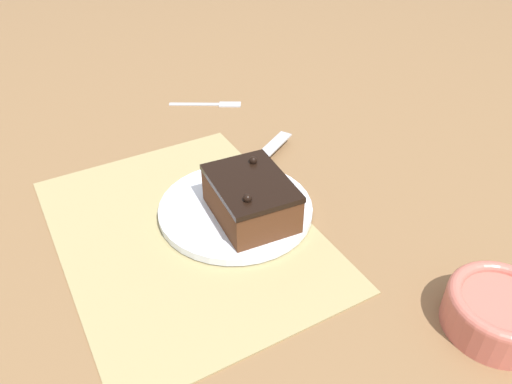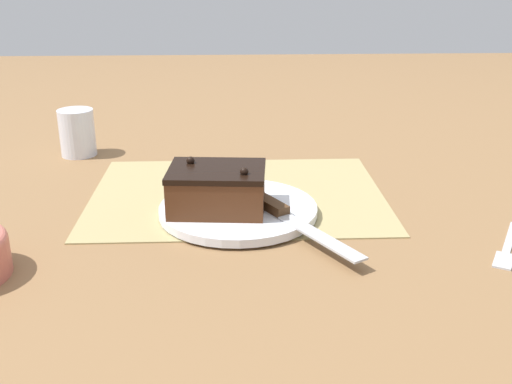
{
  "view_description": "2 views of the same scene",
  "coord_description": "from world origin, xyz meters",
  "px_view_note": "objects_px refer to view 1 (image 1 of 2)",
  "views": [
    {
      "loc": [
        -0.53,
        0.18,
        0.48
      ],
      "look_at": [
        -0.03,
        -0.1,
        0.05
      ],
      "focal_mm": 35.0,
      "sensor_mm": 36.0,
      "label": 1
    },
    {
      "loc": [
        -0.01,
        -0.89,
        0.35
      ],
      "look_at": [
        0.02,
        -0.12,
        0.05
      ],
      "focal_mm": 42.0,
      "sensor_mm": 36.0,
      "label": 2
    }
  ],
  "objects_px": {
    "small_bowl": "(499,310)",
    "dessert_fork": "(212,104)",
    "chocolate_cake": "(251,198)",
    "serving_knife": "(243,173)",
    "cake_plate": "(235,209)"
  },
  "relations": [
    {
      "from": "small_bowl",
      "to": "dessert_fork",
      "type": "height_order",
      "value": "small_bowl"
    },
    {
      "from": "serving_knife",
      "to": "chocolate_cake",
      "type": "bearing_deg",
      "value": -51.94
    },
    {
      "from": "serving_knife",
      "to": "small_bowl",
      "type": "distance_m",
      "value": 0.42
    },
    {
      "from": "serving_knife",
      "to": "small_bowl",
      "type": "xyz_separation_m",
      "value": [
        -0.4,
        -0.12,
        0.01
      ]
    },
    {
      "from": "small_bowl",
      "to": "dessert_fork",
      "type": "relative_size",
      "value": 0.88
    },
    {
      "from": "serving_knife",
      "to": "small_bowl",
      "type": "relative_size",
      "value": 1.72
    },
    {
      "from": "chocolate_cake",
      "to": "dessert_fork",
      "type": "distance_m",
      "value": 0.4
    },
    {
      "from": "chocolate_cake",
      "to": "serving_knife",
      "type": "xyz_separation_m",
      "value": [
        0.09,
        -0.04,
        -0.03
      ]
    },
    {
      "from": "cake_plate",
      "to": "dessert_fork",
      "type": "bearing_deg",
      "value": -19.58
    },
    {
      "from": "cake_plate",
      "to": "small_bowl",
      "type": "relative_size",
      "value": 1.89
    },
    {
      "from": "chocolate_cake",
      "to": "small_bowl",
      "type": "xyz_separation_m",
      "value": [
        -0.3,
        -0.16,
        -0.02
      ]
    },
    {
      "from": "dessert_fork",
      "to": "small_bowl",
      "type": "bearing_deg",
      "value": 33.77
    },
    {
      "from": "chocolate_cake",
      "to": "dessert_fork",
      "type": "xyz_separation_m",
      "value": [
        0.38,
        -0.11,
        -0.04
      ]
    },
    {
      "from": "serving_knife",
      "to": "dessert_fork",
      "type": "relative_size",
      "value": 1.52
    },
    {
      "from": "serving_knife",
      "to": "cake_plate",
      "type": "bearing_deg",
      "value": -66.72
    }
  ]
}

